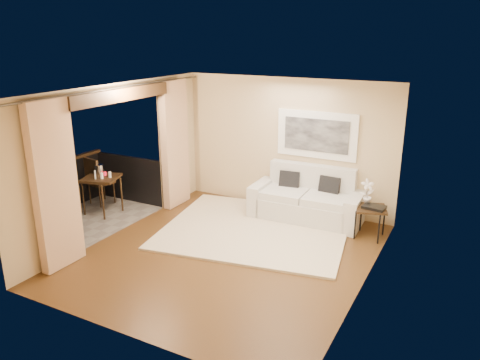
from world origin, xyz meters
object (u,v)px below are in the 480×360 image
Objects in this scene: balcony_chair_far at (96,178)px; sofa at (307,201)px; balcony_chair_near at (69,206)px; bistro_table at (101,181)px; side_table at (371,211)px; ice_bucket at (99,170)px; orchid at (367,192)px.

sofa is at bearing -151.11° from balcony_chair_far.
sofa is at bearing 40.53° from balcony_chair_near.
sofa is at bearing 23.78° from bistro_table.
ice_bucket is at bearing -166.89° from side_table.
balcony_chair_far is 0.43m from ice_bucket.
balcony_chair_near reaches higher than bistro_table.
orchid reaches higher than bistro_table.
balcony_chair_near is at bearing -74.18° from ice_bucket.
orchid reaches higher than ice_bucket.
sofa is at bearing 166.28° from side_table.
side_table is at bearing -45.94° from orchid.
bistro_table is at bearing 103.71° from balcony_chair_near.
orchid is at bearing 31.20° from balcony_chair_near.
bistro_table is at bearing -158.17° from sofa.
balcony_chair_far is at bearing 145.30° from bistro_table.
sofa is 2.40× the size of balcony_chair_near.
orchid is 5.40m from balcony_chair_near.
side_table is 0.73× the size of balcony_chair_near.
side_table is at bearing 14.84° from bistro_table.
balcony_chair_far reaches higher than balcony_chair_near.
bistro_table is (-4.97, -1.46, -0.12)m from orchid.
orchid is 5.29m from ice_bucket.
orchid reaches higher than side_table.
ice_bucket reaches higher than side_table.
balcony_chair_far reaches higher than ice_bucket.
orchid is (1.19, -0.20, 0.44)m from sofa.
ice_bucket is (-5.12, -1.33, 0.06)m from orchid.
balcony_chair_far is at bearing 148.80° from ice_bucket.
orchid is 5.54m from balcony_chair_far.
balcony_chair_near is (0.62, -1.32, -0.08)m from balcony_chair_far.
sofa is 3.30× the size of side_table.
sofa is 2.62× the size of bistro_table.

